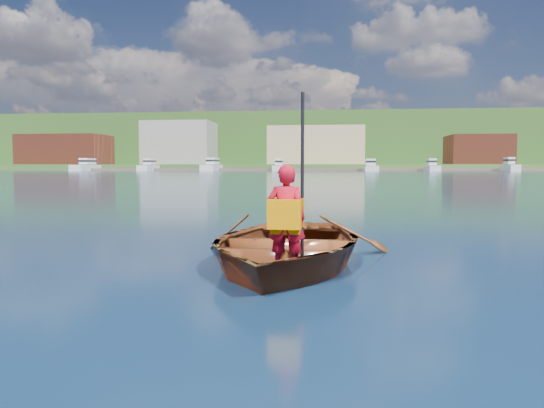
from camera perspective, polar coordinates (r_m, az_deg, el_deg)
The scene contains 8 objects.
ground at distance 6.37m, azimuth 0.83°, elevation -6.66°, with size 600.00×600.00×0.00m.
rowboat at distance 6.42m, azimuth 1.37°, elevation -4.47°, with size 2.85×3.85×0.77m.
child_paddler at distance 5.46m, azimuth 1.55°, elevation -1.43°, with size 0.42×0.35×1.85m.
shoreline at distance 243.01m, azimuth 6.53°, elevation 6.13°, with size 400.00×140.00×22.00m.
dock at distance 154.39m, azimuth 9.30°, elevation 3.66°, with size 160.01×11.34×0.80m.
waterfront_buildings at distance 171.55m, azimuth 3.87°, elevation 6.18°, with size 202.00×16.00×14.00m.
marina_yachts at distance 150.10m, azimuth 1.76°, elevation 4.06°, with size 142.95×13.56×4.15m.
hillside_trees at distance 239.09m, azimuth 7.18°, elevation 7.67°, with size 274.56×80.79×22.64m.
Camera 1 is at (0.63, -6.22, 1.18)m, focal length 35.00 mm.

